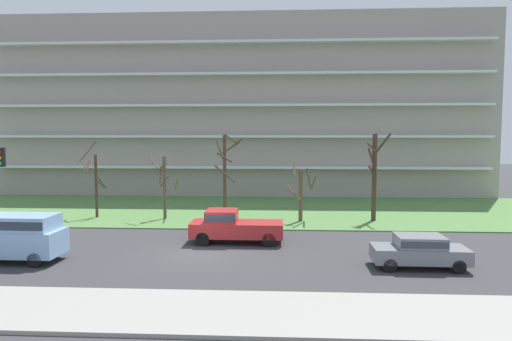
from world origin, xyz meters
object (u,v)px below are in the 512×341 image
tree_far_left (95,182)px  tree_right (301,192)px  tree_left (164,185)px  tree_far_right (375,174)px  sedan_gray_center_right (419,250)px  tree_center (225,171)px  pickup_red_near_left (233,226)px  van_blue_center_left (9,234)px

tree_far_left → tree_right: bearing=-3.0°
tree_left → tree_right: (10.21, -0.51, -0.39)m
tree_far_right → tree_far_left: bearing=179.3°
sedan_gray_center_right → tree_center: bearing=133.3°
pickup_red_near_left → tree_far_left: bearing=-32.7°
tree_far_left → tree_far_right: size_ratio=0.90×
tree_far_right → van_blue_center_left: (-20.38, -11.53, -2.09)m
sedan_gray_center_right → tree_right: bearing=115.7°
tree_right → van_blue_center_left: 18.65m
van_blue_center_left → pickup_red_near_left: bearing=23.8°
tree_left → tree_right: tree_left is taller
tree_right → van_blue_center_left: bearing=-143.9°
tree_left → tree_far_left: bearing=176.8°
tree_far_right → pickup_red_near_left: (-9.65, -7.03, -2.47)m
tree_far_right → pickup_red_near_left: 12.19m
tree_center → sedan_gray_center_right: (10.71, -11.76, -2.77)m
tree_center → van_blue_center_left: (-9.41, -11.76, -2.24)m
sedan_gray_center_right → tree_far_right: bearing=89.6°
van_blue_center_left → sedan_gray_center_right: 20.13m
tree_right → tree_far_left: bearing=177.0°
van_blue_center_left → tree_far_left: bearing=93.9°
sedan_gray_center_right → tree_left: bearing=144.0°
tree_center → pickup_red_near_left: tree_center is taller
tree_far_right → tree_center: bearing=178.8°
tree_far_left → van_blue_center_left: size_ratio=1.12×
tree_left → tree_center: size_ratio=0.74×
tree_center → van_blue_center_left: 15.23m
tree_right → tree_far_right: tree_far_right is taller
tree_far_right → van_blue_center_left: 23.51m
tree_left → sedan_gray_center_right: bearing=-37.0°
tree_far_left → tree_far_right: tree_far_right is taller
tree_left → tree_center: 4.69m
tree_far_left → van_blue_center_left: bearing=-87.1°
tree_left → van_blue_center_left: bearing=-112.8°
sedan_gray_center_right → tree_far_left: bearing=151.3°
pickup_red_near_left → sedan_gray_center_right: bearing=154.5°
tree_center → sedan_gray_center_right: 16.14m
tree_center → tree_far_right: bearing=-1.2°
tree_center → tree_far_right: tree_far_right is taller
tree_far_left → tree_far_right: (20.97, -0.27, 0.70)m
tree_center → tree_right: size_ratio=1.45×
tree_far_right → sedan_gray_center_right: tree_far_right is taller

